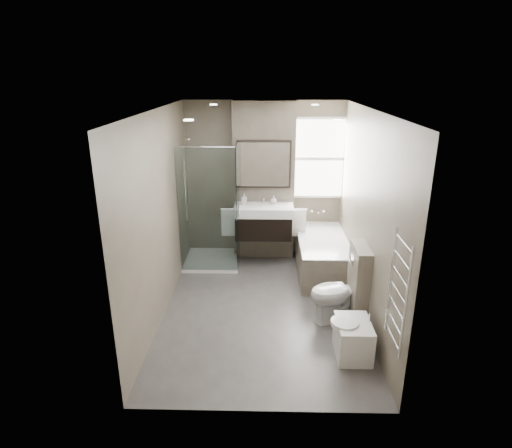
{
  "coord_description": "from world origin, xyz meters",
  "views": [
    {
      "loc": [
        0.03,
        -5.1,
        3.02
      ],
      "look_at": [
        -0.09,
        0.15,
        1.14
      ],
      "focal_mm": 30.0,
      "sensor_mm": 36.0,
      "label": 1
    }
  ],
  "objects_px": {
    "vanity": "(264,221)",
    "bidet": "(353,338)",
    "bathtub": "(322,254)",
    "toilet": "(339,292)"
  },
  "relations": [
    {
      "from": "vanity",
      "to": "toilet",
      "type": "height_order",
      "value": "vanity"
    },
    {
      "from": "vanity",
      "to": "bathtub",
      "type": "height_order",
      "value": "vanity"
    },
    {
      "from": "vanity",
      "to": "bidet",
      "type": "bearing_deg",
      "value": -67.43
    },
    {
      "from": "toilet",
      "to": "bidet",
      "type": "xyz_separation_m",
      "value": [
        0.04,
        -0.75,
        -0.16
      ]
    },
    {
      "from": "bathtub",
      "to": "bidet",
      "type": "bearing_deg",
      "value": -87.59
    },
    {
      "from": "bathtub",
      "to": "toilet",
      "type": "height_order",
      "value": "toilet"
    },
    {
      "from": "vanity",
      "to": "bidet",
      "type": "relative_size",
      "value": 1.77
    },
    {
      "from": "bathtub",
      "to": "toilet",
      "type": "relative_size",
      "value": 2.1
    },
    {
      "from": "vanity",
      "to": "bathtub",
      "type": "relative_size",
      "value": 0.59
    },
    {
      "from": "vanity",
      "to": "bidet",
      "type": "height_order",
      "value": "vanity"
    }
  ]
}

